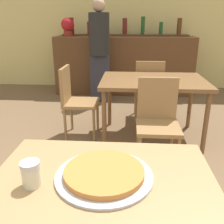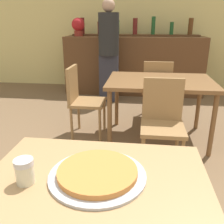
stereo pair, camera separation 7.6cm
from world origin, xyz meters
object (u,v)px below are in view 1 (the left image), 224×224
at_px(chair_far_side_front, 157,117).
at_px(cheese_shaker, 31,174).
at_px(chair_far_side_back, 149,86).
at_px(pizza_tray, 104,174).
at_px(chair_far_side_left, 75,97).
at_px(potted_plant, 68,26).
at_px(person_standing, 99,48).

bearing_deg(chair_far_side_front, cheese_shaker, -114.80).
relative_size(chair_far_side_back, pizza_tray, 2.09).
bearing_deg(pizza_tray, chair_far_side_left, 105.80).
relative_size(chair_far_side_front, cheese_shaker, 8.07).
distance_m(chair_far_side_left, cheese_shaker, 2.05).
distance_m(chair_far_side_front, pizza_tray, 1.41).
bearing_deg(chair_far_side_left, chair_far_side_back, -57.23).
height_order(cheese_shaker, potted_plant, potted_plant).
height_order(pizza_tray, potted_plant, potted_plant).
bearing_deg(pizza_tray, potted_plant, 105.08).
distance_m(chair_far_side_back, chair_far_side_left, 1.09).
relative_size(pizza_tray, cheese_shaker, 3.87).
bearing_deg(pizza_tray, person_standing, 96.92).
xyz_separation_m(chair_far_side_front, potted_plant, (-1.43, 2.58, 0.77)).
xyz_separation_m(chair_far_side_back, pizza_tray, (-0.37, -2.52, 0.26)).
height_order(chair_far_side_left, potted_plant, potted_plant).
bearing_deg(person_standing, pizza_tray, -83.08).
distance_m(chair_far_side_back, person_standing, 1.24).
height_order(chair_far_side_back, chair_far_side_left, same).
height_order(chair_far_side_back, cheese_shaker, chair_far_side_back).
height_order(chair_far_side_front, pizza_tray, chair_far_side_front).
distance_m(chair_far_side_front, cheese_shaker, 1.59).
distance_m(chair_far_side_front, chair_far_side_back, 1.18).
distance_m(chair_far_side_front, person_standing, 2.23).
distance_m(chair_far_side_back, pizza_tray, 2.56).
bearing_deg(cheese_shaker, person_standing, 92.17).
xyz_separation_m(chair_far_side_front, chair_far_side_back, (0.00, 1.18, 0.00)).
distance_m(cheese_shaker, person_standing, 3.47).
bearing_deg(cheese_shaker, potted_plant, 100.99).
height_order(chair_far_side_front, chair_far_side_back, same).
bearing_deg(person_standing, chair_far_side_left, -95.32).
xyz_separation_m(chair_far_side_front, cheese_shaker, (-0.65, -1.41, 0.30)).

